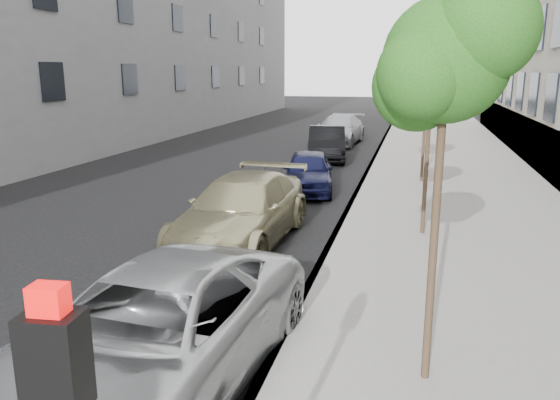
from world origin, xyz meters
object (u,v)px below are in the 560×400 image
at_px(sedan_black, 327,143).
at_px(sedan_rear, 339,130).
at_px(tree_far, 428,77).
at_px(sedan_blue, 308,171).
at_px(tree_near, 449,60).
at_px(suv, 242,210).
at_px(minivan, 155,332).
at_px(tree_mid, 432,89).

bearing_deg(sedan_black, sedan_rear, 83.09).
distance_m(tree_far, sedan_black, 6.88).
distance_m(sedan_blue, sedan_black, 6.62).
bearing_deg(tree_near, suv, 128.62).
bearing_deg(sedan_blue, sedan_black, 84.44).
height_order(minivan, sedan_rear, sedan_rear).
height_order(suv, sedan_rear, sedan_rear).
bearing_deg(suv, sedan_rear, 93.37).
bearing_deg(tree_near, sedan_rear, 100.69).
bearing_deg(minivan, tree_far, 81.29).
bearing_deg(tree_near, sedan_blue, 108.59).
distance_m(suv, sedan_black, 12.46).
bearing_deg(sedan_black, tree_near, -85.94).
relative_size(tree_near, sedan_blue, 1.21).
xyz_separation_m(tree_near, tree_mid, (-0.00, 6.50, -0.53)).
xyz_separation_m(tree_mid, sedan_rear, (-4.37, 16.66, -2.75)).
xyz_separation_m(tree_near, sedan_rear, (-4.37, 23.16, -3.28)).
distance_m(suv, sedan_blue, 5.87).
height_order(suv, sedan_black, suv).
bearing_deg(suv, tree_mid, 20.53).
bearing_deg(sedan_blue, suv, -103.54).
height_order(tree_near, tree_far, tree_near).
distance_m(tree_near, minivan, 4.75).
distance_m(tree_far, suv, 9.33).
bearing_deg(tree_mid, tree_far, 90.00).
height_order(tree_far, sedan_rear, tree_far).
xyz_separation_m(minivan, sedan_black, (-0.82, 18.46, -0.02)).
distance_m(tree_mid, tree_far, 6.50).
xyz_separation_m(sedan_blue, sedan_black, (-0.45, 6.61, 0.07)).
bearing_deg(tree_far, sedan_rear, 113.29).
relative_size(tree_mid, sedan_blue, 1.05).
height_order(tree_near, minivan, tree_near).
bearing_deg(sedan_rear, tree_far, -62.37).
relative_size(minivan, suv, 1.03).
bearing_deg(sedan_blue, tree_far, 18.75).
bearing_deg(tree_mid, suv, -162.06).
bearing_deg(sedan_rear, sedan_black, -83.37).
xyz_separation_m(tree_near, tree_far, (-0.00, 13.00, -0.34)).
height_order(minivan, sedan_blue, minivan).
distance_m(tree_mid, sedan_blue, 6.50).
height_order(tree_mid, minivan, tree_mid).
xyz_separation_m(sedan_black, sedan_rear, (-0.22, 5.54, 0.03)).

